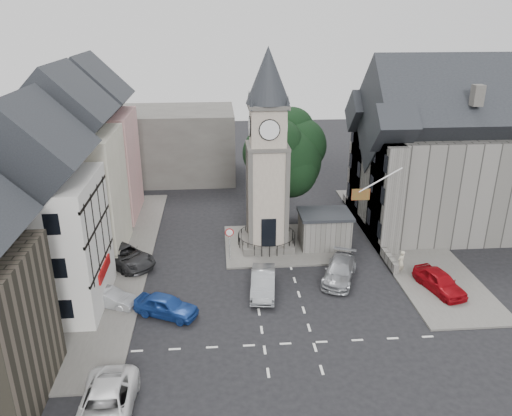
{
  "coord_description": "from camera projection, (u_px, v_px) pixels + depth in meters",
  "views": [
    {
      "loc": [
        -3.92,
        -30.11,
        18.6
      ],
      "look_at": [
        -1.15,
        5.0,
        4.66
      ],
      "focal_mm": 35.0,
      "sensor_mm": 36.0,
      "label": 1
    }
  ],
  "objects": [
    {
      "name": "ground",
      "position": [
        278.0,
        295.0,
        35.04
      ],
      "size": [
        120.0,
        120.0,
        0.0
      ],
      "primitive_type": "plane",
      "color": "black",
      "rests_on": "ground"
    },
    {
      "name": "pavement_west",
      "position": [
        113.0,
        261.0,
        39.66
      ],
      "size": [
        6.0,
        30.0,
        0.14
      ],
      "primitive_type": "cube",
      "color": "#595651",
      "rests_on": "ground"
    },
    {
      "name": "pavement_east",
      "position": [
        404.0,
        240.0,
        43.31
      ],
      "size": [
        6.0,
        26.0,
        0.14
      ],
      "primitive_type": "cube",
      "color": "#595651",
      "rests_on": "ground"
    },
    {
      "name": "central_island",
      "position": [
        284.0,
        244.0,
        42.54
      ],
      "size": [
        10.0,
        8.0,
        0.16
      ],
      "primitive_type": "cube",
      "color": "#595651",
      "rests_on": "ground"
    },
    {
      "name": "road_markings",
      "position": [
        289.0,
        344.0,
        29.94
      ],
      "size": [
        20.0,
        8.0,
        0.01
      ],
      "primitive_type": "cube",
      "color": "silver",
      "rests_on": "ground"
    },
    {
      "name": "clock_tower",
      "position": [
        267.0,
        153.0,
        39.46
      ],
      "size": [
        4.86,
        4.86,
        16.25
      ],
      "color": "#4C4944",
      "rests_on": "ground"
    },
    {
      "name": "stone_shelter",
      "position": [
        324.0,
        230.0,
        41.78
      ],
      "size": [
        4.3,
        3.3,
        3.08
      ],
      "color": "#605E58",
      "rests_on": "ground"
    },
    {
      "name": "town_tree",
      "position": [
        284.0,
        150.0,
        44.67
      ],
      "size": [
        7.2,
        7.2,
        10.8
      ],
      "color": "black",
      "rests_on": "ground"
    },
    {
      "name": "warning_sign_post",
      "position": [
        229.0,
        238.0,
        39.1
      ],
      "size": [
        0.7,
        0.19,
        2.85
      ],
      "color": "black",
      "rests_on": "ground"
    },
    {
      "name": "terrace_pink",
      "position": [
        93.0,
        150.0,
        46.31
      ],
      "size": [
        8.1,
        7.6,
        12.8
      ],
      "color": "pink",
      "rests_on": "ground"
    },
    {
      "name": "terrace_cream",
      "position": [
        70.0,
        176.0,
        38.9
      ],
      "size": [
        8.1,
        7.6,
        12.8
      ],
      "color": "beige",
      "rests_on": "ground"
    },
    {
      "name": "terrace_tudor",
      "position": [
        37.0,
        221.0,
        31.63
      ],
      "size": [
        8.1,
        7.6,
        12.0
      ],
      "color": "silver",
      "rests_on": "ground"
    },
    {
      "name": "backdrop_west",
      "position": [
        149.0,
        144.0,
        58.64
      ],
      "size": [
        20.0,
        10.0,
        8.0
      ],
      "primitive_type": "cube",
      "color": "#4C4944",
      "rests_on": "ground"
    },
    {
      "name": "east_building",
      "position": [
        439.0,
        161.0,
        44.08
      ],
      "size": [
        14.4,
        11.4,
        12.6
      ],
      "color": "#605E58",
      "rests_on": "ground"
    },
    {
      "name": "east_boundary_wall",
      "position": [
        366.0,
        228.0,
        44.82
      ],
      "size": [
        0.4,
        16.0,
        0.9
      ],
      "primitive_type": "cube",
      "color": "#605E58",
      "rests_on": "ground"
    },
    {
      "name": "flagpole",
      "position": [
        381.0,
        180.0,
        36.76
      ],
      "size": [
        3.68,
        0.1,
        2.74
      ],
      "color": "white",
      "rests_on": "ground"
    },
    {
      "name": "car_west_blue",
      "position": [
        166.0,
        306.0,
        32.47
      ],
      "size": [
        4.6,
        3.37,
        1.46
      ],
      "primitive_type": "imported",
      "rotation": [
        0.0,
        0.0,
        1.13
      ],
      "color": "navy",
      "rests_on": "ground"
    },
    {
      "name": "car_west_silver",
      "position": [
        109.0,
        298.0,
        33.58
      ],
      "size": [
        3.94,
        2.5,
        1.22
      ],
      "primitive_type": "imported",
      "rotation": [
        0.0,
        0.0,
        1.22
      ],
      "color": "#9FA2A6",
      "rests_on": "ground"
    },
    {
      "name": "car_west_grey",
      "position": [
        124.0,
        256.0,
        38.95
      ],
      "size": [
        5.92,
        5.83,
        1.58
      ],
      "primitive_type": "imported",
      "rotation": [
        0.0,
        0.0,
        0.81
      ],
      "color": "#28292B",
      "rests_on": "ground"
    },
    {
      "name": "car_island_silver",
      "position": [
        263.0,
        282.0,
        35.15
      ],
      "size": [
        2.19,
        4.89,
        1.56
      ],
      "primitive_type": "imported",
      "rotation": [
        0.0,
        0.0,
        -0.12
      ],
      "color": "#92969A",
      "rests_on": "ground"
    },
    {
      "name": "car_island_east",
      "position": [
        340.0,
        271.0,
        36.84
      ],
      "size": [
        3.87,
        5.52,
        1.48
      ],
      "primitive_type": "imported",
      "rotation": [
        0.0,
        0.0,
        -0.39
      ],
      "color": "#93959A",
      "rests_on": "ground"
    },
    {
      "name": "car_east_red",
      "position": [
        440.0,
        282.0,
        35.31
      ],
      "size": [
        2.88,
        4.77,
        1.52
      ],
      "primitive_type": "imported",
      "rotation": [
        0.0,
        0.0,
        0.26
      ],
      "color": "#9C0810",
      "rests_on": "ground"
    },
    {
      "name": "van_sw_white",
      "position": [
        105.0,
        408.0,
        24.03
      ],
      "size": [
        2.64,
        5.73,
        1.59
      ],
      "primitive_type": "imported",
      "rotation": [
        0.0,
        0.0,
        0.0
      ],
      "color": "silver",
      "rests_on": "ground"
    },
    {
      "name": "pedestrian",
      "position": [
        401.0,
        262.0,
        37.64
      ],
      "size": [
        0.82,
        0.74,
        1.89
      ],
      "primitive_type": "imported",
      "rotation": [
        0.0,
        0.0,
        3.69
      ],
      "color": "#B8B498",
      "rests_on": "ground"
    }
  ]
}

